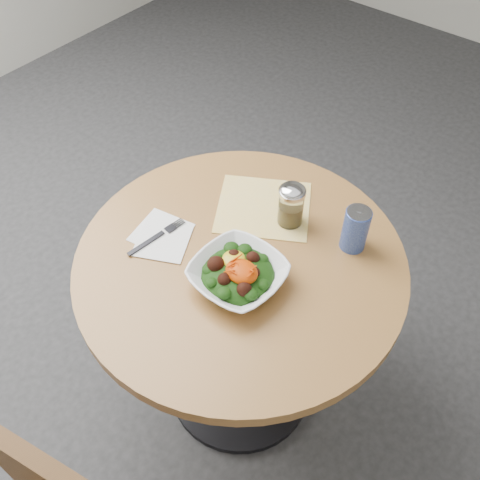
# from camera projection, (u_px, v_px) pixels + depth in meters

# --- Properties ---
(ground) EXTENTS (6.00, 6.00, 0.00)m
(ground) POSITION_uv_depth(u_px,v_px,m) (240.00, 384.00, 2.00)
(ground) COLOR #29292C
(ground) RESTS_ON ground
(table) EXTENTS (0.90, 0.90, 0.75)m
(table) POSITION_uv_depth(u_px,v_px,m) (240.00, 300.00, 1.59)
(table) COLOR black
(table) RESTS_ON ground
(cloth_napkin) EXTENTS (0.35, 0.35, 0.00)m
(cloth_napkin) POSITION_uv_depth(u_px,v_px,m) (264.00, 207.00, 1.57)
(cloth_napkin) COLOR #EFAD0C
(cloth_napkin) RESTS_ON table
(paper_napkins) EXTENTS (0.20, 0.20, 0.00)m
(paper_napkins) POSITION_uv_depth(u_px,v_px,m) (162.00, 236.00, 1.49)
(paper_napkins) COLOR white
(paper_napkins) RESTS_ON table
(salad_bowl) EXTENTS (0.24, 0.24, 0.09)m
(salad_bowl) POSITION_uv_depth(u_px,v_px,m) (238.00, 274.00, 1.36)
(salad_bowl) COLOR white
(salad_bowl) RESTS_ON table
(fork) EXTENTS (0.05, 0.19, 0.00)m
(fork) POSITION_uv_depth(u_px,v_px,m) (158.00, 236.00, 1.48)
(fork) COLOR black
(fork) RESTS_ON table
(spice_shaker) EXTENTS (0.08, 0.08, 0.14)m
(spice_shaker) POSITION_uv_depth(u_px,v_px,m) (291.00, 205.00, 1.48)
(spice_shaker) COLOR silver
(spice_shaker) RESTS_ON table
(beverage_can) EXTENTS (0.07, 0.07, 0.13)m
(beverage_can) POSITION_uv_depth(u_px,v_px,m) (355.00, 229.00, 1.42)
(beverage_can) COLOR #0D1C93
(beverage_can) RESTS_ON table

